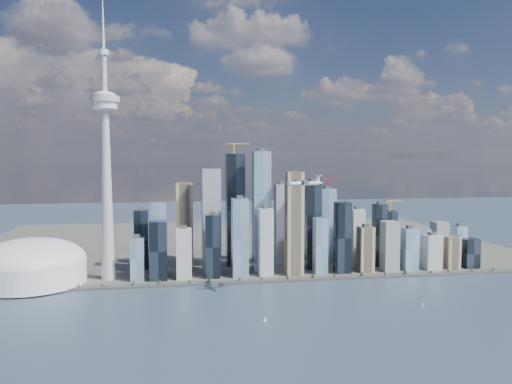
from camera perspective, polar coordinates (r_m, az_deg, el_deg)
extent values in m
plane|color=#2E4051|center=(754.43, 4.26, -14.88)|extent=(4000.00, 4000.00, 0.00)
cube|color=#383838|center=(988.60, 0.83, -10.13)|extent=(1100.00, 22.00, 4.00)
cube|color=#4C4C47|center=(1424.45, -2.34, -5.73)|extent=(1400.00, 900.00, 3.00)
cylinder|color=#3F2D1E|center=(1021.50, -26.97, -9.93)|extent=(1.00, 1.00, 2.40)
cone|color=#1A4017|center=(1020.66, -26.98, -9.74)|extent=(7.20, 7.20, 8.00)
cylinder|color=#3F2D1E|center=(998.68, -22.16, -10.10)|extent=(1.00, 1.00, 2.40)
cone|color=#1A4017|center=(997.82, -22.16, -9.90)|extent=(7.20, 7.20, 8.00)
cylinder|color=#3F2D1E|center=(983.00, -17.15, -10.21)|extent=(1.00, 1.00, 2.40)
cone|color=#1A4017|center=(982.12, -17.15, -10.00)|extent=(7.20, 7.20, 8.00)
cylinder|color=#3F2D1E|center=(974.79, -12.02, -10.24)|extent=(1.00, 1.00, 2.40)
cone|color=#1A4017|center=(973.91, -12.02, -10.03)|extent=(7.20, 7.20, 8.00)
cylinder|color=#3F2D1E|center=(974.26, -6.84, -10.18)|extent=(1.00, 1.00, 2.40)
cone|color=#1A4017|center=(973.37, -6.84, -9.98)|extent=(7.20, 7.20, 8.00)
cylinder|color=#3F2D1E|center=(981.41, -1.70, -10.05)|extent=(1.00, 1.00, 2.40)
cone|color=#1A4017|center=(980.53, -1.70, -9.84)|extent=(7.20, 7.20, 8.00)
cylinder|color=#3F2D1E|center=(996.07, 3.33, -9.84)|extent=(1.00, 1.00, 2.40)
cone|color=#1A4017|center=(995.21, 3.33, -9.64)|extent=(7.20, 7.20, 8.00)
cylinder|color=#3F2D1E|center=(1017.93, 8.16, -9.57)|extent=(1.00, 1.00, 2.40)
cone|color=#1A4017|center=(1017.09, 8.16, -9.37)|extent=(7.20, 7.20, 8.00)
cylinder|color=#3F2D1E|center=(1046.54, 12.75, -9.25)|extent=(1.00, 1.00, 2.40)
cone|color=#1A4017|center=(1045.71, 12.76, -9.06)|extent=(7.20, 7.20, 8.00)
cylinder|color=#3F2D1E|center=(1081.35, 17.07, -8.89)|extent=(1.00, 1.00, 2.40)
cone|color=#1A4017|center=(1080.55, 17.07, -8.71)|extent=(7.20, 7.20, 8.00)
cylinder|color=#3F2D1E|center=(1121.79, 21.09, -8.52)|extent=(1.00, 1.00, 2.40)
cone|color=#1A4017|center=(1121.02, 21.09, -8.34)|extent=(7.20, 7.20, 8.00)
cylinder|color=#3F2D1E|center=(1167.27, 24.80, -8.13)|extent=(1.00, 1.00, 2.40)
cone|color=#1A4017|center=(1166.53, 24.80, -7.96)|extent=(7.20, 7.20, 8.00)
cube|color=black|center=(1001.09, -10.99, -6.57)|extent=(34.00, 34.00, 115.85)
cube|color=#7BA3BB|center=(1047.58, -10.92, -5.22)|extent=(30.00, 30.00, 147.45)
cube|color=#BBBBB6|center=(1002.20, -8.11, -6.98)|extent=(30.00, 30.00, 100.05)
cube|color=tan|center=(1098.84, -8.24, -3.77)|extent=(36.00, 36.00, 184.31)
cube|color=gray|center=(1044.59, -5.17, -3.29)|extent=(38.00, 38.00, 215.90)
cube|color=black|center=(1002.21, -4.95, -6.19)|extent=(28.00, 28.00, 126.38)
cube|color=#7BA3BB|center=(1004.98, -1.82, -5.24)|extent=(32.00, 32.00, 157.98)
cube|color=black|center=(1102.19, -2.53, -2.06)|extent=(40.00, 40.00, 247.50)
cube|color=#7BA3BB|center=(1055.72, 0.79, -2.18)|extent=(36.00, 36.00, 252.77)
cube|color=#BBBBB6|center=(1015.17, 1.28, -5.74)|extent=(28.00, 28.00, 136.91)
cube|color=tan|center=(1020.86, 4.33, -3.60)|extent=(34.00, 34.00, 210.64)
cube|color=gray|center=(1124.40, 3.07, -3.69)|extent=(30.00, 30.00, 179.04)
cube|color=black|center=(1084.03, 6.54, -3.73)|extent=(32.00, 32.00, 189.57)
cube|color=#7BA3BB|center=(1042.39, 7.27, -6.10)|extent=(26.00, 26.00, 115.85)
cube|color=black|center=(1054.85, 9.89, -5.14)|extent=(30.00, 30.00, 147.45)
cube|color=#7BA3BB|center=(1151.86, 8.19, -3.81)|extent=(34.00, 34.00, 168.51)
cube|color=#BBBBB6|center=(1119.80, 11.47, -5.17)|extent=(28.00, 28.00, 126.38)
cube|color=tan|center=(1076.59, 12.41, -6.41)|extent=(30.00, 30.00, 94.79)
cube|color=gray|center=(1094.88, 14.86, -5.99)|extent=(32.00, 32.00, 105.32)
cube|color=black|center=(1137.46, 13.84, -4.79)|extent=(26.00, 26.00, 136.91)
cube|color=#7BA3BB|center=(1117.39, 17.21, -6.25)|extent=(30.00, 30.00, 89.52)
cube|color=black|center=(1208.73, 15.00, -4.79)|extent=(28.00, 28.00, 115.85)
cube|color=#7BA3BB|center=(1184.58, 18.30, -5.95)|extent=(30.00, 30.00, 78.99)
cube|color=#BBBBB6|center=(1141.70, 19.46, -6.48)|extent=(34.00, 34.00, 73.72)
cube|color=tan|center=(1164.22, 21.41, -6.46)|extent=(28.00, 28.00, 68.46)
cube|color=gray|center=(1204.54, 20.21, -5.45)|extent=(30.00, 30.00, 94.79)
cube|color=black|center=(1188.02, 23.29, -6.43)|extent=(32.00, 32.00, 63.19)
cube|color=#7BA3BB|center=(1227.96, 22.05, -5.56)|extent=(26.00, 26.00, 84.26)
cube|color=black|center=(1105.44, -12.91, -5.31)|extent=(30.00, 30.00, 126.38)
cube|color=#7BA3BB|center=(1006.23, -13.28, -7.47)|extent=(26.00, 26.00, 84.26)
cube|color=gold|center=(1095.83, -2.55, 4.97)|extent=(3.00, 3.00, 22.00)
cube|color=gold|center=(1097.03, -2.12, 5.54)|extent=(55.00, 2.20, 2.20)
cube|color=#383838|center=(1094.30, -3.41, 5.64)|extent=(6.00, 4.00, 4.00)
cube|color=maroon|center=(1142.64, 8.24, 0.93)|extent=(3.00, 3.00, 22.00)
cube|color=maroon|center=(1144.26, 8.59, 1.48)|extent=(48.00, 2.20, 2.20)
cube|color=#383838|center=(1137.75, 7.55, 1.58)|extent=(6.00, 4.00, 4.00)
cube|color=gold|center=(1200.11, 15.06, -1.54)|extent=(3.00, 3.00, 22.00)
cube|color=gold|center=(1201.89, 15.36, -1.01)|extent=(45.00, 2.20, 2.20)
cube|color=#383838|center=(1193.45, 14.48, -0.93)|extent=(6.00, 4.00, 4.00)
cone|color=#A6A6A1|center=(1014.66, -16.70, -0.14)|extent=(26.00, 26.00, 340.00)
cylinder|color=silver|center=(1016.67, -16.90, 9.46)|extent=(48.00, 48.00, 14.00)
cylinder|color=#A6A6A1|center=(1017.89, -16.92, 10.13)|extent=(56.00, 56.00, 12.00)
ellipsoid|color=silver|center=(1018.78, -16.93, 10.58)|extent=(40.00, 40.00, 14.00)
cylinder|color=#A6A6A1|center=(1024.14, -16.98, 12.80)|extent=(11.00, 11.00, 80.00)
cylinder|color=silver|center=(1031.03, -17.02, 15.00)|extent=(18.00, 18.00, 10.00)
cone|color=silver|center=(1043.67, -17.10, 18.12)|extent=(7.00, 7.00, 105.00)
cylinder|color=silver|center=(1053.48, -24.25, -8.32)|extent=(200.00, 200.00, 44.00)
ellipsoid|color=silver|center=(1049.09, -24.29, -7.15)|extent=(200.00, 200.00, 84.00)
cylinder|color=silver|center=(845.95, 5.51, 0.99)|extent=(56.84, 21.95, 7.02)
cone|color=silver|center=(831.49, 3.74, 0.94)|extent=(9.27, 8.81, 7.02)
cone|color=silver|center=(861.77, 7.27, 1.03)|extent=(12.44, 9.69, 7.02)
cube|color=silver|center=(844.65, 5.38, 1.24)|extent=(24.81, 61.54, 1.10)
cylinder|color=silver|center=(834.34, 5.79, 1.08)|extent=(12.68, 7.02, 3.95)
cylinder|color=silver|center=(855.20, 4.97, 1.16)|extent=(12.68, 7.02, 3.95)
cylinder|color=#3F3F3F|center=(831.03, 5.40, 1.07)|extent=(2.65, 8.55, 8.77)
cylinder|color=#3F3F3F|center=(851.97, 4.59, 1.15)|extent=(2.65, 8.55, 8.77)
cube|color=silver|center=(859.68, 7.09, 1.49)|extent=(6.15, 2.48, 12.06)
cube|color=silver|center=(859.42, 7.09, 1.90)|extent=(9.91, 20.31, 0.77)
cube|color=white|center=(765.49, 0.99, -14.56)|extent=(5.51, 3.43, 0.71)
cylinder|color=#999999|center=(764.20, 0.99, -14.27)|extent=(0.21, 0.21, 7.95)
cube|color=white|center=(879.08, 18.50, -12.29)|extent=(5.67, 3.29, 0.72)
cylinder|color=#999999|center=(877.92, 18.51, -12.02)|extent=(0.22, 0.22, 8.15)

